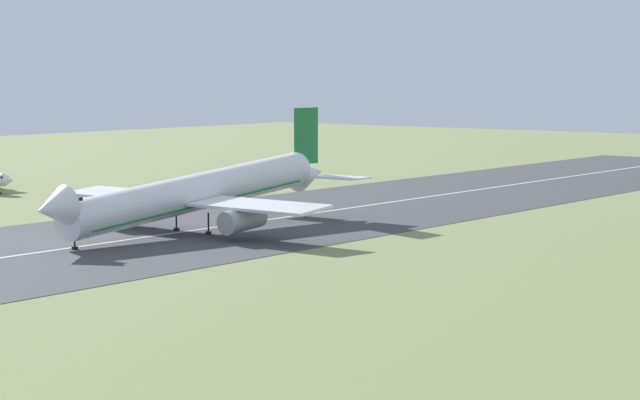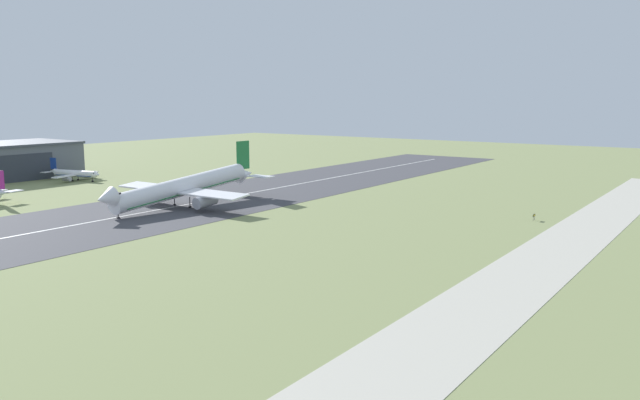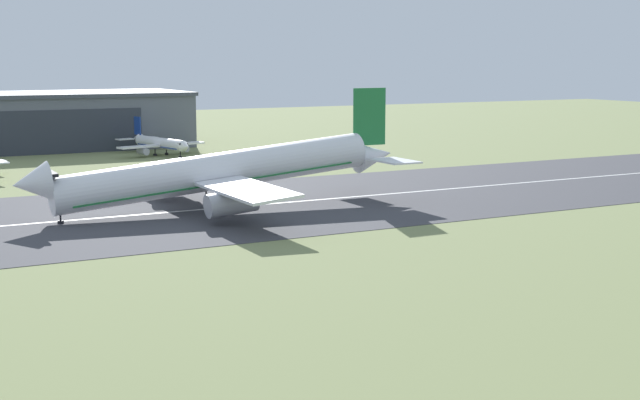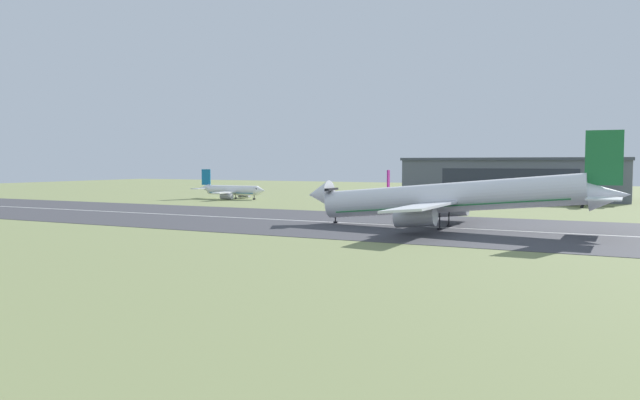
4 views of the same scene
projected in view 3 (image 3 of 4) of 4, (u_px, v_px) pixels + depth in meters
name	position (u px, v px, depth m)	size (l,w,h in m)	color
ground_plane	(537.00, 307.00, 78.45)	(604.03, 604.03, 0.00)	#7A8451
runway_strip	(254.00, 205.00, 132.47)	(364.03, 49.88, 0.06)	#3D3D42
runway_centreline	(254.00, 205.00, 132.47)	(327.63, 0.70, 0.01)	silver
hangar_building	(39.00, 120.00, 215.91)	(70.14, 32.38, 13.52)	slate
airplane_landing	(219.00, 172.00, 127.50)	(58.08, 45.82, 17.14)	white
airplane_parked_east	(160.00, 143.00, 201.02)	(21.27, 24.18, 8.22)	white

